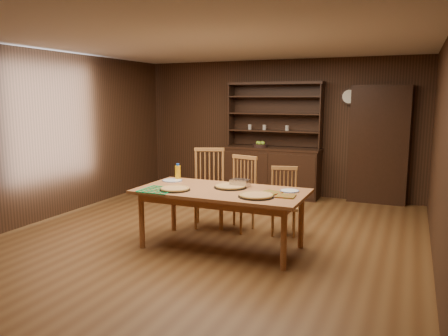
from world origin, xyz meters
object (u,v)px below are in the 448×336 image
at_px(dining_table, 221,195).
at_px(chair_left, 209,184).
at_px(juice_bottle, 178,172).
at_px(chair_center, 241,190).
at_px(china_hutch, 273,165).
at_px(chair_right, 284,198).

xyz_separation_m(dining_table, chair_left, (-0.58, 0.87, -0.07)).
bearing_deg(chair_left, juice_bottle, -138.66).
relative_size(chair_left, chair_center, 1.08).
relative_size(dining_table, chair_center, 1.98).
xyz_separation_m(china_hutch, chair_center, (0.22, -2.27, -0.03)).
distance_m(chair_left, juice_bottle, 0.60).
relative_size(china_hutch, dining_table, 1.04).
bearing_deg(chair_right, china_hutch, 95.40).
relative_size(china_hutch, chair_right, 2.33).
distance_m(dining_table, chair_right, 1.08).
height_order(chair_left, juice_bottle, chair_left).
bearing_deg(china_hutch, juice_bottle, -100.82).
bearing_deg(juice_bottle, chair_center, 33.12).
height_order(china_hutch, juice_bottle, china_hutch).
height_order(chair_center, chair_right, chair_center).
bearing_deg(chair_center, china_hutch, 108.22).
height_order(chair_left, chair_right, chair_left).
bearing_deg(chair_right, juice_bottle, -174.24).
relative_size(chair_left, juice_bottle, 5.05).
relative_size(china_hutch, chair_center, 2.05).
relative_size(chair_center, juice_bottle, 4.67).
distance_m(china_hutch, chair_right, 2.38).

